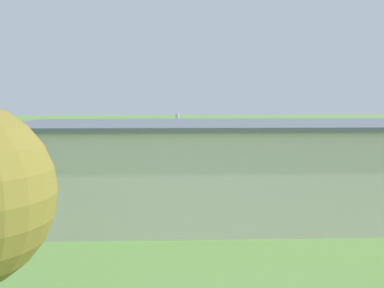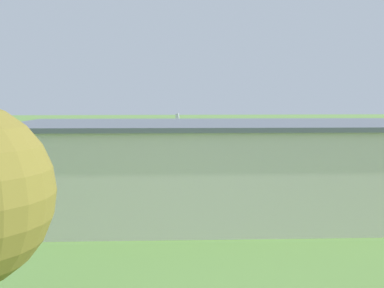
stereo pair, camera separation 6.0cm
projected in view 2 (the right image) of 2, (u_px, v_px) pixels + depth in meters
The scene contains 9 objects.
ground_plane at pixel (209, 158), 74.05m from camera, with size 400.00×400.00×0.00m, color #608C42.
hangar at pixel (222, 169), 37.89m from camera, with size 34.12×15.59×7.69m.
biplane at pixel (185, 127), 71.70m from camera, with size 8.93×6.91×3.99m.
car_yellow at pixel (55, 177), 51.37m from camera, with size 2.07×4.13×1.71m.
person_crossing_taxiway at pixel (132, 170), 56.29m from camera, with size 0.49×0.49×1.76m.
person_at_fence_line at pixel (165, 170), 56.53m from camera, with size 0.39×0.39×1.79m.
person_beside_truck at pixel (175, 170), 56.65m from camera, with size 0.47×0.47×1.69m.
person_by_parked_cars at pixel (283, 173), 54.28m from camera, with size 0.46×0.46×1.76m.
person_walking_on_apron at pixel (161, 171), 55.23m from camera, with size 0.47×0.47×1.73m.
Camera 2 is at (8.39, 73.04, 9.61)m, focal length 42.92 mm.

